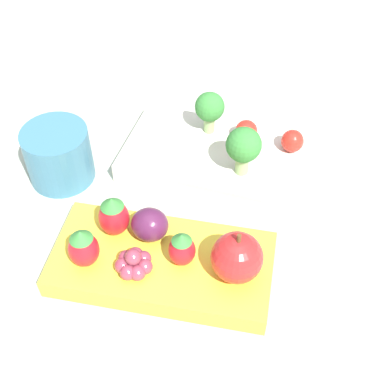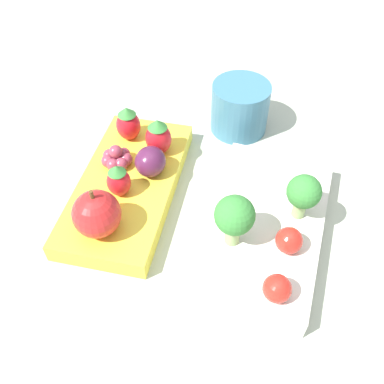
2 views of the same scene
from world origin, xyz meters
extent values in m
plane|color=#ADB7A3|center=(0.00, 0.00, 0.00)|extent=(4.00, 4.00, 0.00)
cube|color=silver|center=(0.00, 0.08, 0.01)|extent=(0.21, 0.13, 0.03)
cube|color=yellow|center=(-0.01, -0.08, 0.01)|extent=(0.23, 0.12, 0.02)
cylinder|color=#93B770|center=(-0.02, 0.12, 0.04)|extent=(0.01, 0.01, 0.02)
sphere|color=#388438|center=(-0.02, 0.12, 0.06)|extent=(0.04, 0.04, 0.04)
cylinder|color=#93B770|center=(0.04, 0.06, 0.04)|extent=(0.01, 0.01, 0.02)
sphere|color=#388438|center=(0.04, 0.06, 0.07)|extent=(0.04, 0.04, 0.04)
sphere|color=red|center=(0.09, 0.11, 0.04)|extent=(0.03, 0.03, 0.03)
sphere|color=red|center=(0.03, 0.11, 0.04)|extent=(0.03, 0.03, 0.03)
sphere|color=red|center=(0.06, -0.08, 0.05)|extent=(0.05, 0.05, 0.05)
cylinder|color=brown|center=(0.06, -0.08, 0.08)|extent=(0.00, 0.00, 0.01)
ellipsoid|color=red|center=(-0.07, -0.06, 0.04)|extent=(0.03, 0.03, 0.04)
cone|color=#388438|center=(-0.07, -0.06, 0.07)|extent=(0.02, 0.02, 0.01)
ellipsoid|color=red|center=(-0.08, -0.10, 0.04)|extent=(0.03, 0.03, 0.04)
cone|color=#388438|center=(-0.08, -0.10, 0.06)|extent=(0.02, 0.02, 0.01)
ellipsoid|color=red|center=(0.01, -0.08, 0.04)|extent=(0.03, 0.03, 0.03)
cone|color=#388438|center=(0.01, -0.08, 0.06)|extent=(0.02, 0.02, 0.01)
ellipsoid|color=#511E42|center=(-0.03, -0.05, 0.04)|extent=(0.04, 0.04, 0.03)
sphere|color=#93384C|center=(-0.02, -0.10, 0.03)|extent=(0.02, 0.02, 0.02)
sphere|color=#93384C|center=(-0.03, -0.09, 0.03)|extent=(0.02, 0.02, 0.02)
sphere|color=#93384C|center=(-0.04, -0.09, 0.03)|extent=(0.02, 0.02, 0.02)
sphere|color=#93384C|center=(-0.04, -0.09, 0.03)|extent=(0.02, 0.02, 0.02)
sphere|color=#93384C|center=(-0.04, -0.10, 0.03)|extent=(0.02, 0.02, 0.02)
sphere|color=#93384C|center=(-0.04, -0.11, 0.03)|extent=(0.02, 0.02, 0.02)
sphere|color=#93384C|center=(-0.03, -0.11, 0.03)|extent=(0.02, 0.02, 0.02)
sphere|color=#93384C|center=(-0.03, -0.10, 0.04)|extent=(0.02, 0.02, 0.02)
cylinder|color=teal|center=(-0.17, 0.02, 0.03)|extent=(0.08, 0.08, 0.07)
camera|label=1|loc=(0.10, -0.37, 0.45)|focal=50.00mm
camera|label=2|loc=(0.29, 0.09, 0.38)|focal=40.00mm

